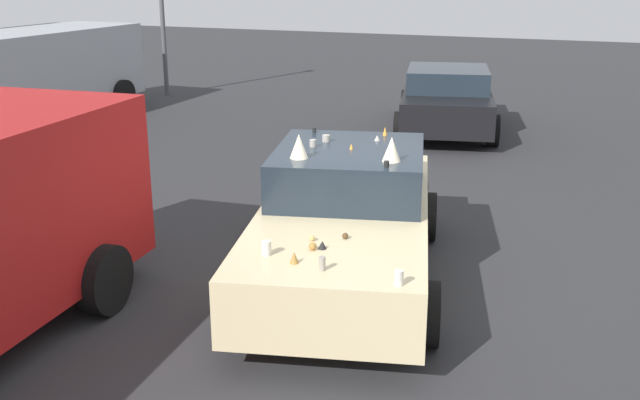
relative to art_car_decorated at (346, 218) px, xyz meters
The scene contains 4 objects.
ground_plane 0.71m from the art_car_decorated, 165.88° to the right, with size 60.00×60.00×0.00m, color #2D2D30.
art_car_decorated is the anchor object (origin of this frame).
parked_van_far_right 11.38m from the art_car_decorated, 57.32° to the left, with size 4.85×2.22×2.00m.
parked_sedan_behind_left 8.14m from the art_car_decorated, ahead, with size 4.64×2.73×1.36m.
Camera 1 is at (-7.27, -2.63, 3.39)m, focal length 41.65 mm.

